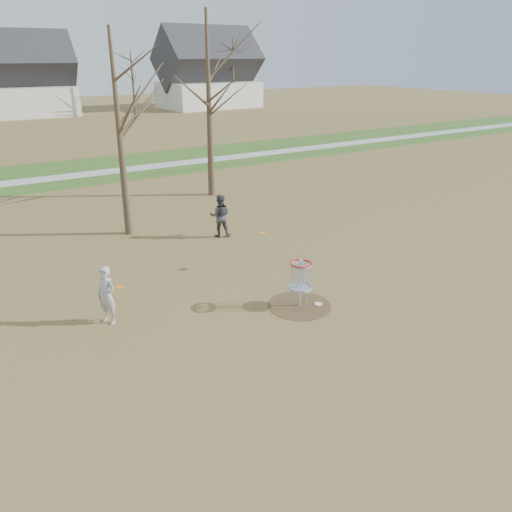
% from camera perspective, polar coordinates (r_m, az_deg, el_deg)
% --- Properties ---
extents(ground, '(160.00, 160.00, 0.00)m').
position_cam_1_polar(ground, '(14.14, 4.99, -5.66)').
color(ground, brown).
rests_on(ground, ground).
extents(green_band, '(160.00, 8.00, 0.01)m').
position_cam_1_polar(green_band, '(32.50, -18.14, 9.33)').
color(green_band, '#2D5119').
rests_on(green_band, ground).
extents(footpath, '(160.00, 1.50, 0.01)m').
position_cam_1_polar(footpath, '(31.55, -17.65, 9.04)').
color(footpath, '#9E9E99').
rests_on(footpath, green_band).
extents(dirt_circle, '(1.80, 1.80, 0.01)m').
position_cam_1_polar(dirt_circle, '(14.14, 4.99, -5.65)').
color(dirt_circle, '#47331E').
rests_on(dirt_circle, ground).
extents(player_standing, '(0.61, 0.68, 1.56)m').
position_cam_1_polar(player_standing, '(13.47, -16.70, -4.34)').
color(player_standing, '#A7A7A7').
rests_on(player_standing, ground).
extents(player_throwing, '(1.00, 0.93, 1.65)m').
position_cam_1_polar(player_throwing, '(19.20, -4.13, 4.62)').
color(player_throwing, '#393A3E').
rests_on(player_throwing, ground).
extents(disc_grounded, '(0.22, 0.22, 0.02)m').
position_cam_1_polar(disc_grounded, '(14.24, 7.14, -5.46)').
color(disc_grounded, white).
rests_on(disc_grounded, dirt_circle).
extents(discs_in_play, '(5.26, 1.21, 0.26)m').
position_cam_1_polar(discs_in_play, '(14.61, -6.19, 0.02)').
color(discs_in_play, orange).
rests_on(discs_in_play, ground).
extents(disc_golf_basket, '(0.64, 0.64, 1.35)m').
position_cam_1_polar(disc_golf_basket, '(13.74, 5.11, -2.29)').
color(disc_golf_basket, '#9EA3AD').
rests_on(disc_golf_basket, ground).
extents(bare_trees, '(52.62, 44.98, 9.00)m').
position_cam_1_polar(bare_trees, '(46.67, -21.79, 19.09)').
color(bare_trees, '#382B1E').
rests_on(bare_trees, ground).
extents(houses_row, '(56.51, 10.01, 7.26)m').
position_cam_1_polar(houses_row, '(63.67, -22.47, 17.74)').
color(houses_row, silver).
rests_on(houses_row, ground).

